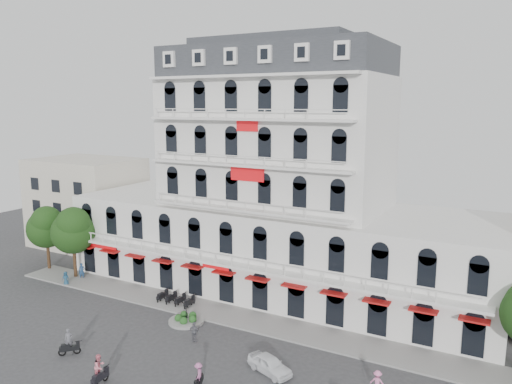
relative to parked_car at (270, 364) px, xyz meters
The scene contains 16 objects.
ground 7.75m from the parked_car, 164.65° to the right, with size 120.00×120.00×0.00m, color #38383A.
sidewalk 10.20m from the parked_car, 136.94° to the left, with size 53.00×4.00×0.16m, color gray.
main_building 19.92m from the parked_car, 115.02° to the left, with size 45.00×15.00×25.80m.
flank_building_west 41.87m from the parked_car, 154.38° to the left, with size 14.00×10.00×12.00m, color beige.
traffic_island 11.18m from the parked_car, 159.25° to the left, with size 3.20×3.20×1.60m.
parked_scooter_row 15.37m from the parked_car, 153.90° to the left, with size 4.40×1.80×1.10m, color black, non-canonical shape.
tree_west_outer 34.64m from the parked_car, 166.63° to the left, with size 4.50×4.48×7.76m.
tree_west_inner 29.78m from the parked_car, 165.32° to the left, with size 4.76×4.76×8.25m.
parked_car is the anchor object (origin of this frame).
rider_west 15.82m from the parked_car, 160.82° to the right, with size 1.30×1.32×2.16m.
rider_southwest 12.03m from the parked_car, 143.67° to the right, with size 0.76×1.70×2.30m.
rider_center 5.43m from the parked_car, 127.10° to the right, with size 0.88×1.62×1.98m.
pedestrian_left 27.94m from the parked_car, 169.20° to the left, with size 0.76×0.49×1.55m, color navy.
pedestrian_mid 7.75m from the parked_car, behind, with size 1.00×0.42×1.70m, color slate.
pedestrian_right 7.69m from the parked_car, ahead, with size 1.03×0.59×1.59m, color pink.
pedestrian_far 28.44m from the parked_car, 164.80° to the left, with size 0.67×0.44×1.85m, color navy.
Camera 1 is at (22.68, -27.92, 19.40)m, focal length 35.00 mm.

